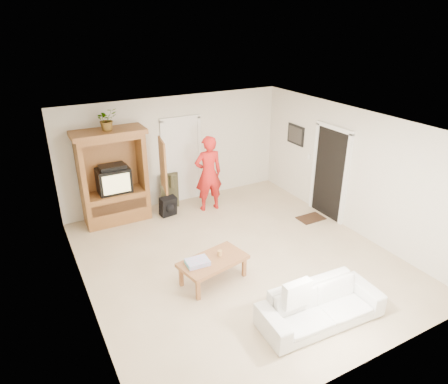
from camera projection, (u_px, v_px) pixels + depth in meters
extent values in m
plane|color=tan|center=(238.00, 258.00, 7.67)|extent=(6.00, 6.00, 0.00)
plane|color=white|center=(240.00, 126.00, 6.62)|extent=(6.00, 6.00, 0.00)
plane|color=silver|center=(175.00, 151.00, 9.55)|extent=(5.50, 0.00, 5.50)
plane|color=silver|center=(366.00, 289.00, 4.74)|extent=(5.50, 0.00, 5.50)
plane|color=silver|center=(80.00, 233.00, 5.95)|extent=(0.00, 6.00, 6.00)
plane|color=silver|center=(352.00, 170.00, 8.34)|extent=(0.00, 6.00, 6.00)
cube|color=brown|center=(117.00, 206.00, 8.96)|extent=(1.40, 0.60, 0.70)
cube|color=brown|center=(81.00, 171.00, 8.29)|extent=(0.10, 0.60, 1.20)
cube|color=brown|center=(141.00, 161.00, 8.86)|extent=(0.10, 0.60, 1.20)
cube|color=brown|center=(109.00, 163.00, 8.79)|extent=(1.40, 0.06, 1.20)
cube|color=brown|center=(109.00, 137.00, 8.31)|extent=(1.40, 0.60, 0.10)
cube|color=brown|center=(108.00, 132.00, 8.27)|extent=(1.52, 0.68, 0.10)
cube|color=brown|center=(163.00, 165.00, 8.62)|extent=(0.16, 0.67, 1.15)
cube|color=black|center=(113.00, 180.00, 8.73)|extent=(0.70, 0.52, 0.55)
cube|color=tan|center=(117.00, 184.00, 8.51)|extent=(0.58, 0.02, 0.42)
cube|color=black|center=(112.00, 167.00, 8.58)|extent=(0.55, 0.35, 0.08)
cube|color=#946033|center=(120.00, 207.00, 8.69)|extent=(1.19, 0.03, 0.25)
cube|color=white|center=(182.00, 161.00, 9.71)|extent=(0.85, 0.05, 2.04)
cube|color=black|center=(330.00, 174.00, 8.93)|extent=(0.05, 0.90, 2.04)
cube|color=black|center=(296.00, 135.00, 9.74)|extent=(0.03, 0.60, 0.48)
cube|color=#382316|center=(311.00, 218.00, 9.15)|extent=(0.60, 0.40, 0.02)
imported|color=#4C7238|center=(107.00, 119.00, 8.14)|extent=(0.49, 0.46, 0.46)
imported|color=red|center=(208.00, 174.00, 9.26)|extent=(0.70, 0.50, 1.81)
imported|color=silver|center=(321.00, 306.00, 5.99)|extent=(1.96, 0.85, 0.56)
cube|color=#946033|center=(213.00, 261.00, 6.87)|extent=(1.27, 0.85, 0.06)
cube|color=#946033|center=(198.00, 290.00, 6.49)|extent=(0.07, 0.07, 0.37)
cube|color=#946033|center=(181.00, 276.00, 6.83)|extent=(0.07, 0.07, 0.37)
cube|color=#946033|center=(244.00, 267.00, 7.08)|extent=(0.07, 0.07, 0.37)
cube|color=#946033|center=(226.00, 255.00, 7.42)|extent=(0.07, 0.07, 0.37)
cube|color=#FA53AC|center=(197.00, 262.00, 6.71)|extent=(0.40, 0.30, 0.08)
cylinder|color=tan|center=(220.00, 253.00, 6.94)|extent=(0.08, 0.08, 0.10)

